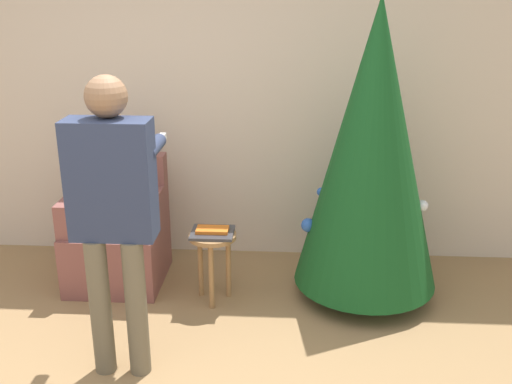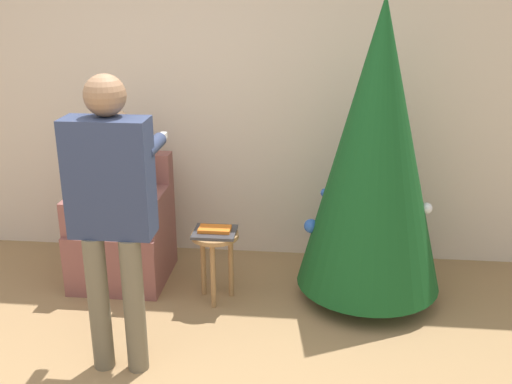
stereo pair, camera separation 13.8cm
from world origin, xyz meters
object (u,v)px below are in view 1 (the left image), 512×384
at_px(christmas_tree, 372,147).
at_px(person_seated, 114,192).
at_px(armchair, 118,236).
at_px(side_stool, 213,248).
at_px(person_standing, 113,202).

distance_m(christmas_tree, person_seated, 1.85).
xyz_separation_m(christmas_tree, person_seated, (-1.80, 0.12, -0.39)).
xyz_separation_m(armchair, side_stool, (0.74, -0.28, 0.06)).
relative_size(armchair, person_seated, 0.72).
height_order(armchair, side_stool, armchair).
relative_size(person_seated, side_stool, 2.52).
xyz_separation_m(armchair, person_standing, (0.32, -1.07, 0.68)).
xyz_separation_m(person_seated, side_stool, (0.74, -0.26, -0.30)).
height_order(person_seated, side_stool, person_seated).
xyz_separation_m(person_seated, person_standing, (0.32, -1.05, 0.32)).
bearing_deg(person_standing, armchair, 106.84).
relative_size(christmas_tree, armchair, 2.26).
distance_m(christmas_tree, side_stool, 1.27).
bearing_deg(person_standing, side_stool, 61.72).
height_order(armchair, person_seated, person_seated).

